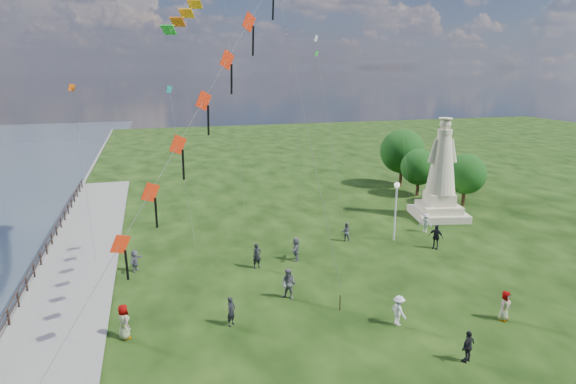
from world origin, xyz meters
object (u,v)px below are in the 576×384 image
object	(u,v)px
person_5	(135,261)
person_2	(399,310)
lamppost	(396,199)
statue	(441,181)
person_6	(257,256)
person_1	(289,284)
person_0	(231,311)
person_11	(296,249)
person_7	(346,232)
person_4	(505,306)
person_9	(436,237)
person_10	(124,322)
person_3	(468,346)
person_8	(426,223)

from	to	relation	value
person_5	person_2	bearing A→B (deg)	-101.88
person_5	lamppost	bearing A→B (deg)	-60.77
statue	person_6	xyz separation A→B (m)	(-17.74, -6.51, -2.45)
person_1	person_5	xyz separation A→B (m)	(-8.46, 6.42, -0.17)
person_0	person_2	xyz separation A→B (m)	(8.21, -2.29, 0.02)
person_11	person_7	bearing A→B (deg)	142.43
person_6	person_4	bearing A→B (deg)	-55.63
person_9	person_10	bearing A→B (deg)	-109.52
person_0	person_5	size ratio (longest dim) A/B	1.06
person_3	person_10	size ratio (longest dim) A/B	0.87
person_6	person_10	xyz separation A→B (m)	(-8.02, -6.52, 0.04)
lamppost	person_10	size ratio (longest dim) A/B	2.59
person_5	person_6	world-z (taller)	person_6
person_4	person_11	bearing A→B (deg)	104.09
statue	person_5	xyz separation A→B (m)	(-25.41, -4.86, -2.55)
person_1	person_5	world-z (taller)	person_1
person_5	person_9	xyz separation A→B (m)	(20.89, -1.77, 0.17)
person_7	person_10	size ratio (longest dim) A/B	0.83
person_1	person_4	xyz separation A→B (m)	(10.14, -5.34, -0.11)
person_1	person_2	world-z (taller)	person_1
person_0	person_5	distance (m)	9.69
person_5	person_8	xyz separation A→B (m)	(22.14, 1.62, 0.03)
person_4	person_10	xyz separation A→B (m)	(-18.94, 3.59, 0.07)
person_1	person_3	size ratio (longest dim) A/B	1.19
person_5	person_11	bearing A→B (deg)	-68.54
person_3	person_6	xyz separation A→B (m)	(-6.79, 12.77, 0.08)
lamppost	person_7	world-z (taller)	lamppost
person_1	person_5	size ratio (longest dim) A/B	1.24
person_4	person_10	world-z (taller)	person_10
lamppost	person_0	world-z (taller)	lamppost
person_7	person_8	bearing A→B (deg)	-157.23
person_3	person_11	bearing A→B (deg)	-96.50
lamppost	person_2	xyz separation A→B (m)	(-5.77, -11.28, -2.49)
person_1	lamppost	bearing A→B (deg)	75.24
person_9	person_3	bearing A→B (deg)	-63.21
person_10	person_6	bearing A→B (deg)	-76.02
statue	lamppost	world-z (taller)	statue
person_4	person_8	distance (m)	13.83
person_1	person_11	world-z (taller)	person_1
person_11	statue	bearing A→B (deg)	135.38
person_7	person_8	size ratio (longest dim) A/B	0.95
person_2	person_9	world-z (taller)	person_9
person_3	person_5	xyz separation A→B (m)	(-14.46, 14.42, -0.03)
person_0	person_3	world-z (taller)	person_0
person_4	person_7	bearing A→B (deg)	80.98
person_10	person_1	bearing A→B (deg)	-103.93
person_1	person_3	bearing A→B (deg)	-11.95
person_7	person_9	distance (m)	6.52
person_3	person_2	bearing A→B (deg)	-92.43
statue	person_10	world-z (taller)	statue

